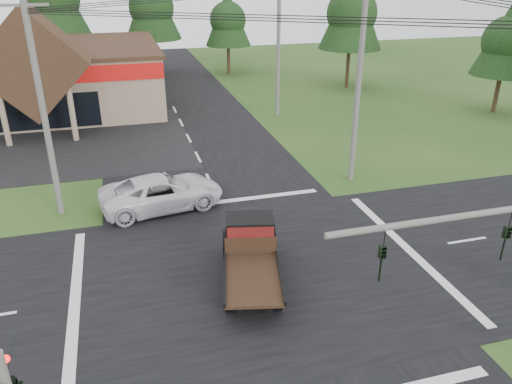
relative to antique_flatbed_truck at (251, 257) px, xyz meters
name	(u,v)px	position (x,y,z in m)	size (l,w,h in m)	color
ground	(256,275)	(0.32, 0.47, -1.18)	(120.00, 120.00, 0.00)	#254318
road_ns	(256,274)	(0.32, 0.47, -1.17)	(12.00, 120.00, 0.02)	black
road_ew	(256,274)	(0.32, 0.47, -1.16)	(120.00, 12.00, 0.02)	black
traffic_signal_corner	(8,378)	(-7.18, -6.85, 2.35)	(0.53, 2.48, 4.40)	#595651
utility_pole_nw	(43,109)	(-7.68, 8.47, 4.21)	(2.00, 0.30, 10.50)	#595651
utility_pole_ne	(359,78)	(8.32, 8.47, 4.71)	(2.00, 0.30, 11.50)	#595651
utility_pole_n	(278,44)	(8.32, 22.47, 4.56)	(2.00, 0.30, 11.20)	#595651
tree_row_d	(151,5)	(0.32, 42.47, 6.20)	(6.16, 6.16, 11.11)	#332316
tree_row_e	(228,18)	(8.32, 40.47, 4.86)	(5.04, 5.04, 9.09)	#332316
tree_side_ne	(352,11)	(18.32, 30.47, 6.20)	(6.16, 6.16, 11.11)	#332316
tree_side_e_near	(508,39)	(26.32, 18.47, 4.86)	(5.04, 5.04, 9.09)	#332316
antique_flatbed_truck	(251,257)	(0.00, 0.00, 0.00)	(2.15, 5.63, 2.35)	#580C14
white_pickup	(162,192)	(-2.65, 7.68, -0.31)	(2.87, 6.23, 1.73)	silver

